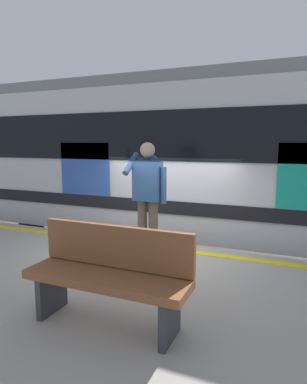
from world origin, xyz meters
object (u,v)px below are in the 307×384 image
at_px(train_carriage, 206,156).
at_px(handbag, 117,240).
at_px(bench, 109,272).
at_px(passenger, 148,189).

distance_m(train_carriage, handbag, 3.07).
bearing_deg(handbag, train_carriage, -104.60).
bearing_deg(bench, passenger, -76.46).
height_order(passenger, bench, passenger).
height_order(train_carriage, bench, train_carriage).
distance_m(train_carriage, passenger, 2.72).
relative_size(train_carriage, bench, 7.74).
xyz_separation_m(train_carriage, handbag, (0.71, 2.72, -1.23)).
bearing_deg(handbag, bench, 117.24).
distance_m(train_carriage, bench, 4.71).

